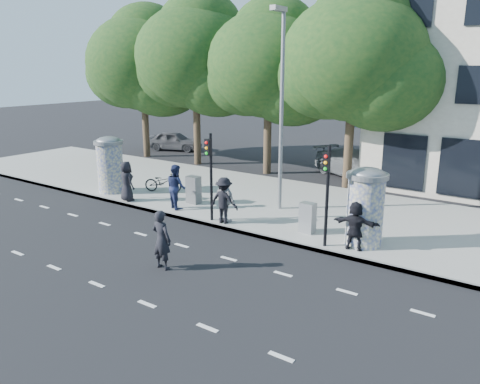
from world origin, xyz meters
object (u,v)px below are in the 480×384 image
Objects in this scene: ped_d at (224,200)px; car_left at (174,141)px; traffic_pole_far at (327,186)px; street_lamp at (281,97)px; man_road at (162,240)px; bicycle at (163,182)px; ped_e at (225,200)px; car_right at (354,164)px; cabinet_right at (308,218)px; ped_c at (176,186)px; ped_f at (355,225)px; ped_a at (127,181)px; traffic_pole_near at (210,168)px; cabinet_left at (194,190)px; ad_column_right at (365,205)px; ad_column_left at (110,163)px.

ped_d is 17.50m from car_left.
traffic_pole_far is 5.12m from street_lamp.
car_left is at bearing -48.13° from man_road.
ped_e is at bearing -135.27° from bicycle.
car_left is at bearing -26.20° from ped_e.
bicycle is 10.72m from car_right.
traffic_pole_far is 1.88× the size of bicycle.
street_lamp is 4.42× the size of bicycle.
ped_c is at bearing -173.06° from cabinet_right.
man_road reaches higher than ped_f.
ped_c reaches higher than man_road.
ped_a is 8.54m from cabinet_right.
car_left is at bearing 149.43° from cabinet_right.
bicycle is at bearing -5.87° from ped_e.
ped_d is at bearing 179.22° from traffic_pole_far.
traffic_pole_near is 1.00× the size of traffic_pole_far.
ped_d is at bearing 104.98° from ped_e.
ped_d is 5.54m from bicycle.
car_left is (-17.34, 11.62, -1.54)m from traffic_pole_far.
car_right is at bearing 88.94° from street_lamp.
cabinet_left is at bearing -16.67° from ped_f.
traffic_pole_far reaches higher than ad_column_right.
street_lamp reaches higher than ped_e.
traffic_pole_near is 3.06× the size of cabinet_right.
ad_column_right is 2.25m from cabinet_right.
car_right is at bearing 105.03° from cabinet_right.
man_road is (-0.03, -6.96, -3.87)m from street_lamp.
cabinet_right is (3.11, 0.85, -0.34)m from ped_d.
traffic_pole_near reaches higher than ad_column_left.
traffic_pole_far is at bearing -166.82° from ped_e.
street_lamp is at bearing 156.27° from ad_column_right.
car_right is at bearing -58.99° from bicycle.
ped_c reaches higher than ped_f.
ped_e is at bearing -171.52° from ad_column_right.
cabinet_left is 0.23× the size of car_right.
street_lamp is at bearing -140.98° from car_left.
ped_a is at bearing -33.77° from man_road.
ad_column_left and ad_column_right have the same top height.
ped_a reaches higher than cabinet_left.
cabinet_right is at bearing -160.47° from ped_a.
ped_c is 11.10m from car_right.
ped_c is at bearing -2.97° from ad_column_left.
ped_e reaches higher than car_right.
ped_a reaches higher than cabinet_right.
cabinet_left is at bearing -72.63° from ped_c.
ped_d is 0.99× the size of ped_e.
ped_a is 2.09m from bicycle.
ad_column_right is at bearing 8.89° from traffic_pole_near.
ped_a is (-9.58, 0.06, -1.19)m from traffic_pole_far.
cabinet_right is (10.31, 0.20, -0.83)m from ad_column_left.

